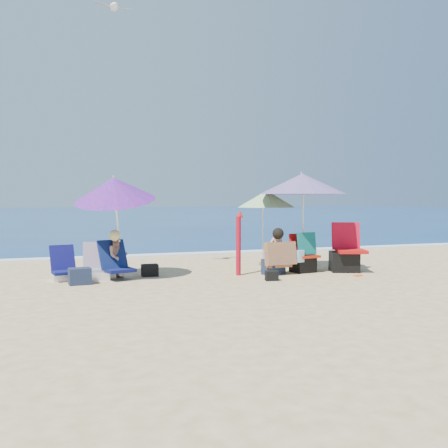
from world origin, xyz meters
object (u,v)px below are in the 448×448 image
object	(u,v)px
umbrella_turquoise	(302,184)
seagull	(114,7)
umbrella_striped	(267,199)
furled_umbrella	(239,240)
umbrella_blue	(115,189)
camp_chair_left	(345,257)
chair_rainbow	(96,269)
person_center	(278,252)
chair_navy	(64,271)
person_left	(117,256)
camp_chair_right	(303,258)

from	to	relation	value
umbrella_turquoise	seagull	xyz separation A→B (m)	(-4.03, 0.85, 3.72)
umbrella_striped	furled_umbrella	world-z (taller)	umbrella_striped
umbrella_blue	umbrella_turquoise	bearing A→B (deg)	-2.13
furled_umbrella	camp_chair_left	xyz separation A→B (m)	(2.46, -0.24, -0.43)
furled_umbrella	camp_chair_left	world-z (taller)	furled_umbrella
furled_umbrella	seagull	world-z (taller)	seagull
camp_chair_left	seagull	world-z (taller)	seagull
chair_rainbow	person_center	xyz separation A→B (m)	(3.75, -0.63, 0.29)
chair_navy	person_left	distance (m)	1.07
furled_umbrella	chair_rainbow	distance (m)	3.01
umbrella_striped	person_center	distance (m)	1.72
umbrella_blue	chair_rainbow	bearing A→B (deg)	160.68
chair_navy	person_center	distance (m)	4.44
person_center	umbrella_blue	bearing A→B (deg)	171.67
chair_navy	chair_rainbow	size ratio (longest dim) A/B	0.99
umbrella_blue	person_left	bearing A→B (deg)	41.26
umbrella_blue	person_center	distance (m)	3.67
furled_umbrella	camp_chair_left	bearing A→B (deg)	-5.65
chair_rainbow	person_center	size ratio (longest dim) A/B	0.73
camp_chair_right	camp_chair_left	bearing A→B (deg)	-10.83
umbrella_blue	furled_umbrella	distance (m)	2.78
umbrella_blue	chair_navy	bearing A→B (deg)	167.00
umbrella_turquoise	camp_chair_right	world-z (taller)	umbrella_turquoise
chair_navy	seagull	size ratio (longest dim) A/B	0.90
person_left	seagull	distance (m)	5.26
umbrella_turquoise	person_left	xyz separation A→B (m)	(-4.10, 0.18, -1.50)
umbrella_striped	chair_rainbow	xyz separation A→B (m)	(-4.04, -0.64, -1.43)
chair_navy	person_left	world-z (taller)	person_left
umbrella_turquoise	chair_rainbow	bearing A→B (deg)	176.39
camp_chair_left	person_center	size ratio (longest dim) A/B	1.09
umbrella_blue	person_center	bearing A→B (deg)	-8.33
furled_umbrella	person_center	distance (m)	0.89
umbrella_blue	seagull	bearing A→B (deg)	81.01
umbrella_turquoise	furled_umbrella	distance (m)	2.00
umbrella_striped	chair_navy	xyz separation A→B (m)	(-4.65, -0.54, -1.44)
seagull	umbrella_striped	bearing A→B (deg)	1.23
umbrella_turquoise	person_center	bearing A→B (deg)	-155.68
umbrella_blue	seagull	xyz separation A→B (m)	(0.11, 0.69, 3.86)
chair_rainbow	person_left	xyz separation A→B (m)	(0.40, -0.10, 0.27)
chair_rainbow	person_left	world-z (taller)	person_left
umbrella_striped	umbrella_blue	size ratio (longest dim) A/B	0.83
umbrella_turquoise	person_center	distance (m)	1.69
furled_umbrella	camp_chair_right	bearing A→B (deg)	-2.31
furled_umbrella	chair_navy	xyz separation A→B (m)	(-3.53, 0.55, -0.58)
furled_umbrella	camp_chair_right	xyz separation A→B (m)	(1.51, -0.06, -0.44)
umbrella_blue	person_left	xyz separation A→B (m)	(0.03, 0.03, -1.36)
camp_chair_right	umbrella_turquoise	bearing A→B (deg)	70.67
umbrella_striped	person_center	bearing A→B (deg)	-102.66
umbrella_turquoise	camp_chair_right	distance (m)	1.66
furled_umbrella	umbrella_turquoise	bearing A→B (deg)	6.07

